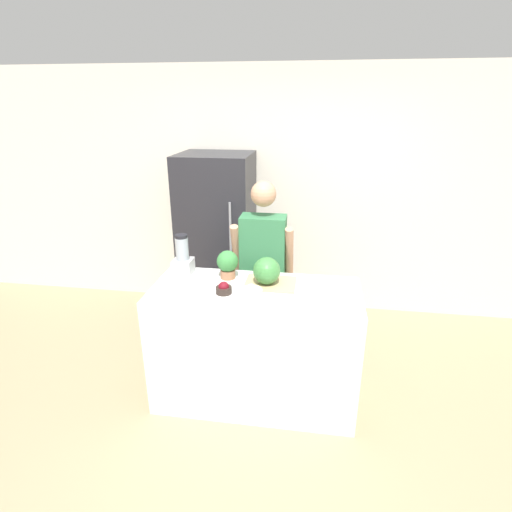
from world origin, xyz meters
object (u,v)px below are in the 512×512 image
Objects in this scene: refrigerator at (218,239)px; blender at (183,258)px; watermelon at (267,271)px; potted_plant at (228,263)px; bowl_cherries at (224,289)px; bowl_cream at (251,292)px; person at (263,271)px.

blender is (-0.01, -1.08, 0.20)m from refrigerator.
watermelon is 0.32m from potted_plant.
bowl_cherries is at bearing -74.32° from refrigerator.
blender is at bearing 170.54° from watermelon.
refrigerator is 5.43× the size of blender.
bowl_cherries is 0.50m from blender.
watermelon is 0.23m from bowl_cream.
bowl_cream is 0.48× the size of blender.
bowl_cream is at bearing -88.96° from person.
refrigerator is at bearing 105.68° from bowl_cherries.
refrigerator is 7.93× the size of potted_plant.
person reaches higher than bowl_cream.
refrigerator is 1.38m from watermelon.
refrigerator is 0.89m from person.
blender is at bearing -90.61° from refrigerator.
person reaches higher than bowl_cherries.
bowl_cherries is (-0.19, -0.69, 0.14)m from person.
person is 0.73m from bowl_cherries.
bowl_cherries is 0.28m from potted_plant.
potted_plant is (-0.03, 0.26, 0.09)m from bowl_cherries.
person is 0.53m from potted_plant.
potted_plant is (-0.22, -0.43, 0.23)m from person.
blender is (-0.60, 0.31, 0.10)m from bowl_cream.
person is 14.13× the size of bowl_cherries.
blender is at bearing 175.22° from potted_plant.
watermelon reaches higher than bowl_cream.
potted_plant is at bearing -72.15° from refrigerator.
refrigerator is 1.10m from blender.
refrigerator reaches higher than bowl_cherries.
refrigerator is at bearing 89.39° from blender.
watermelon is 0.63× the size of blender.
blender is at bearing -145.82° from person.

